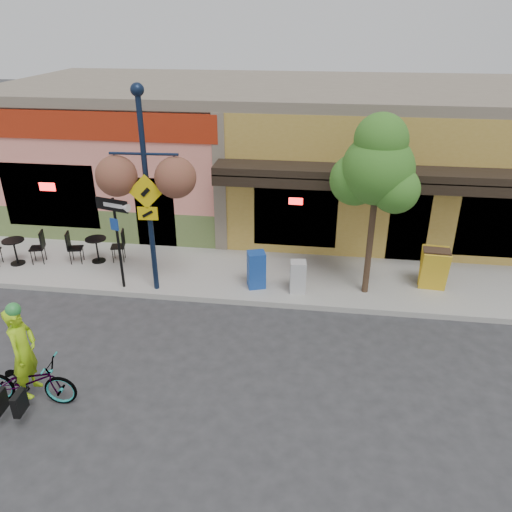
{
  "coord_description": "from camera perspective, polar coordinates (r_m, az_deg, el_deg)",
  "views": [
    {
      "loc": [
        1.89,
        -10.08,
        6.58
      ],
      "look_at": [
        0.45,
        0.5,
        1.4
      ],
      "focal_mm": 35.0,
      "sensor_mm": 36.0,
      "label": 1
    }
  ],
  "objects": [
    {
      "name": "lamp_post",
      "position": [
        12.26,
        -12.28,
        6.89
      ],
      "size": [
        1.67,
        0.74,
        5.12
      ],
      "primitive_type": null,
      "rotation": [
        0.0,
        0.0,
        0.05
      ],
      "color": "#111E37",
      "rests_on": "sidewalk"
    },
    {
      "name": "cyclist_rider",
      "position": [
        10.12,
        -24.77,
        -11.04
      ],
      "size": [
        0.47,
        0.68,
        1.79
      ],
      "primitive_type": "imported",
      "rotation": [
        0.0,
        0.0,
        1.64
      ],
      "color": "#A2D716",
      "rests_on": "ground"
    },
    {
      "name": "sandwich_board",
      "position": [
        13.39,
        19.74,
        -1.8
      ],
      "size": [
        0.7,
        0.54,
        1.1
      ],
      "primitive_type": null,
      "rotation": [
        0.0,
        0.0,
        -0.08
      ],
      "color": "gold",
      "rests_on": "sidewalk"
    },
    {
      "name": "street_tree",
      "position": [
        12.24,
        13.3,
        5.38
      ],
      "size": [
        2.05,
        2.05,
        4.57
      ],
      "primitive_type": null,
      "rotation": [
        0.0,
        0.0,
        -0.16
      ],
      "color": "#3D7A26",
      "rests_on": "sidewalk"
    },
    {
      "name": "newspaper_box_blue",
      "position": [
        12.88,
        0.04,
        -1.57
      ],
      "size": [
        0.54,
        0.51,
        0.98
      ],
      "primitive_type": null,
      "rotation": [
        0.0,
        0.0,
        0.31
      ],
      "color": "#1A439D",
      "rests_on": "sidewalk"
    },
    {
      "name": "cafe_set_left",
      "position": [
        15.64,
        -25.87,
        0.79
      ],
      "size": [
        1.76,
        1.2,
        0.96
      ],
      "primitive_type": null,
      "rotation": [
        0.0,
        0.0,
        0.27
      ],
      "color": "black",
      "rests_on": "sidewalk"
    },
    {
      "name": "cafe_set_right",
      "position": [
        14.92,
        -17.75,
        1.05
      ],
      "size": [
        1.71,
        1.14,
        0.94
      ],
      "primitive_type": null,
      "rotation": [
        0.0,
        0.0,
        0.24
      ],
      "color": "black",
      "rests_on": "sidewalk"
    },
    {
      "name": "curb",
      "position": [
        12.6,
        -2.01,
        -5.21
      ],
      "size": [
        24.0,
        0.12,
        0.15
      ],
      "primitive_type": "cube",
      "color": "#A8A59E",
      "rests_on": "ground"
    },
    {
      "name": "bicycle",
      "position": [
        10.39,
        -24.58,
        -12.87
      ],
      "size": [
        1.84,
        0.74,
        0.95
      ],
      "primitive_type": "imported",
      "rotation": [
        0.0,
        0.0,
        1.64
      ],
      "color": "maroon",
      "rests_on": "ground"
    },
    {
      "name": "one_way_sign",
      "position": [
        13.02,
        -15.43,
        1.32
      ],
      "size": [
        0.96,
        0.45,
        2.44
      ],
      "primitive_type": null,
      "rotation": [
        0.0,
        0.0,
        -0.28
      ],
      "color": "black",
      "rests_on": "sidewalk"
    },
    {
      "name": "newspaper_box_grey",
      "position": [
        12.73,
        4.8,
        -2.37
      ],
      "size": [
        0.43,
        0.4,
        0.84
      ],
      "primitive_type": null,
      "rotation": [
        0.0,
        0.0,
        0.12
      ],
      "color": "#BBBBBB",
      "rests_on": "sidewalk"
    },
    {
      "name": "sidewalk",
      "position": [
        13.84,
        -1.01,
        -2.14
      ],
      "size": [
        24.0,
        3.0,
        0.15
      ],
      "primitive_type": "cube",
      "color": "#9E9B93",
      "rests_on": "ground"
    },
    {
      "name": "ground",
      "position": [
        12.18,
        -2.43,
        -6.83
      ],
      "size": [
        90.0,
        90.0,
        0.0
      ],
      "primitive_type": "plane",
      "color": "#2D2D30",
      "rests_on": "ground"
    },
    {
      "name": "building",
      "position": [
        18.2,
        1.61,
        12.11
      ],
      "size": [
        18.2,
        8.2,
        4.5
      ],
      "primitive_type": null,
      "color": "#F08976",
      "rests_on": "ground"
    }
  ]
}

